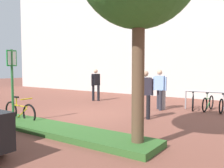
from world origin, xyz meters
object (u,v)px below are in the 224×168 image
Objects in this scene: bike_at_sign at (20,112)px; bollard_steel at (164,99)px; person_suited_dark at (145,91)px; person_suited_navy at (96,83)px; person_shirt_white at (160,87)px; parking_sign_post at (12,75)px.

bollard_steel is (3.04, 4.98, 0.10)m from bike_at_sign.
person_suited_dark reaches higher than bollard_steel.
person_suited_navy is at bearing 172.77° from bollard_steel.
person_shirt_white is at bearing 99.17° from person_suited_dark.
parking_sign_post is at bearing -137.41° from person_suited_dark.
person_suited_navy and person_shirt_white have the same top height.
bollard_steel is 0.52× the size of person_suited_dark.
person_shirt_white is 2.05m from person_suited_dark.
bollard_steel is at bearing 94.87° from person_suited_dark.
bollard_steel is 0.52× the size of person_shirt_white.
bike_at_sign is 5.68m from person_shirt_white.
bollard_steel is (3.10, 5.18, -1.13)m from parking_sign_post.
parking_sign_post is 1.40× the size of person_shirt_white.
parking_sign_post is 1.40× the size of person_suited_dark.
person_suited_navy is 4.04m from person_shirt_white.
person_shirt_white and person_suited_dark have the same top height.
person_suited_dark is (0.33, -2.03, 0.00)m from person_shirt_white.
bollard_steel is at bearing 43.01° from person_shirt_white.
person_suited_navy reaches higher than bike_at_sign.
bike_at_sign is at bearing -121.42° from bollard_steel.
bike_at_sign is 0.98× the size of person_shirt_white.
person_suited_dark is (0.18, -2.16, 0.53)m from bollard_steel.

